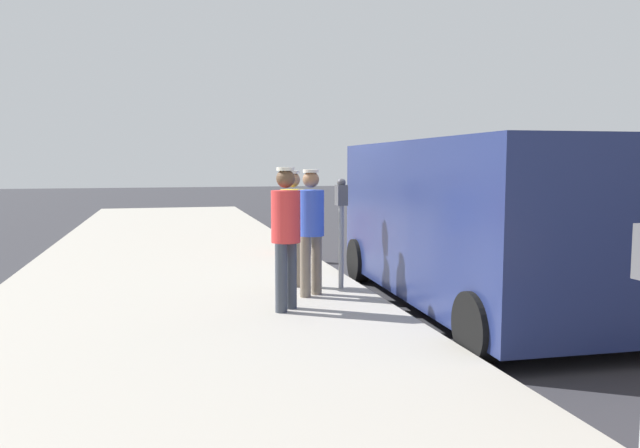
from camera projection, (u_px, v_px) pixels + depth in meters
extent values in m
plane|color=#2D2D33|center=(419.00, 288.00, 9.38)|extent=(80.00, 80.00, 0.00)
cube|color=#9E998E|center=(181.00, 295.00, 8.53)|extent=(5.00, 32.00, 0.15)
cylinder|color=gray|center=(341.00, 247.00, 8.56)|extent=(0.07, 0.07, 1.15)
cube|color=#4C4C51|center=(341.00, 195.00, 8.49)|extent=(0.14, 0.18, 0.28)
sphere|color=#47474C|center=(341.00, 183.00, 8.47)|extent=(0.12, 0.12, 0.12)
cylinder|color=#726656|center=(285.00, 259.00, 8.73)|extent=(0.14, 0.14, 0.78)
cylinder|color=#726656|center=(301.00, 259.00, 8.69)|extent=(0.14, 0.14, 0.78)
cylinder|color=yellow|center=(293.00, 210.00, 8.64)|extent=(0.34, 0.34, 0.58)
sphere|color=#8C6647|center=(293.00, 180.00, 8.60)|extent=(0.21, 0.21, 0.21)
cylinder|color=silver|center=(293.00, 172.00, 8.59)|extent=(0.20, 0.20, 0.04)
cylinder|color=#726656|center=(305.00, 267.00, 8.01)|extent=(0.14, 0.14, 0.79)
cylinder|color=#726656|center=(316.00, 265.00, 8.18)|extent=(0.14, 0.14, 0.79)
cylinder|color=blue|center=(311.00, 213.00, 8.03)|extent=(0.34, 0.34, 0.59)
sphere|color=#8C6647|center=(311.00, 179.00, 7.98)|extent=(0.21, 0.21, 0.21)
cylinder|color=silver|center=(311.00, 171.00, 7.97)|extent=(0.20, 0.20, 0.04)
cylinder|color=#383D47|center=(281.00, 278.00, 7.19)|extent=(0.14, 0.14, 0.81)
cylinder|color=#383D47|center=(291.00, 275.00, 7.38)|extent=(0.14, 0.14, 0.81)
cylinder|color=red|center=(286.00, 217.00, 7.21)|extent=(0.34, 0.34, 0.60)
sphere|color=brown|center=(286.00, 178.00, 7.17)|extent=(0.22, 0.22, 0.22)
cylinder|color=silver|center=(285.00, 169.00, 7.16)|extent=(0.21, 0.21, 0.04)
cube|color=navy|center=(474.00, 218.00, 7.97)|extent=(2.17, 5.26, 1.96)
cube|color=black|center=(408.00, 182.00, 10.31)|extent=(1.84, 0.14, 0.88)
cylinder|color=black|center=(359.00, 260.00, 9.84)|extent=(0.24, 0.69, 0.68)
cylinder|color=black|center=(470.00, 256.00, 10.24)|extent=(0.24, 0.69, 0.68)
cylinder|color=black|center=(477.00, 327.00, 5.86)|extent=(0.24, 0.69, 0.68)
cylinder|color=red|center=(287.00, 235.00, 11.86)|extent=(0.24, 0.24, 0.70)
sphere|color=red|center=(286.00, 214.00, 11.81)|extent=(0.20, 0.20, 0.20)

